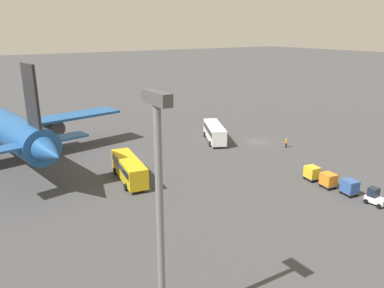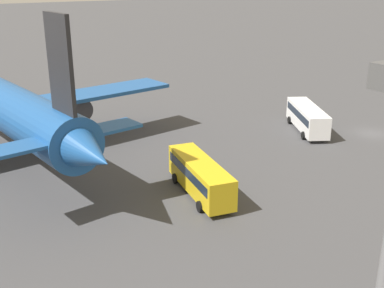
% 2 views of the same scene
% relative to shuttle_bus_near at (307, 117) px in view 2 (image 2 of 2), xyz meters
% --- Properties ---
extents(ground_plane, '(600.00, 600.00, 0.00)m').
position_rel_shuttle_bus_near_xyz_m(ground_plane, '(-5.12, -6.56, -1.95)').
color(ground_plane, '#424244').
extents(shuttle_bus_near, '(10.77, 7.16, 3.26)m').
position_rel_shuttle_bus_near_xyz_m(shuttle_bus_near, '(0.00, 0.00, 0.00)').
color(shuttle_bus_near, white).
rests_on(shuttle_bus_near, ground).
extents(shuttle_bus_far, '(10.76, 4.26, 3.31)m').
position_rel_shuttle_bus_near_xyz_m(shuttle_bus_far, '(-9.29, 22.09, 0.02)').
color(shuttle_bus_far, gold).
rests_on(shuttle_bus_far, ground).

